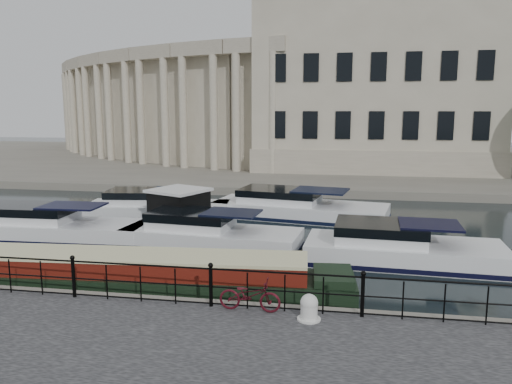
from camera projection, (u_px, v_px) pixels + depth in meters
ground_plane at (230, 295)px, 15.77m from camera, size 160.00×160.00×0.00m
far_bank at (310, 161)px, 53.63m from camera, size 120.00×42.00×0.55m
railing at (211, 283)px, 13.39m from camera, size 24.14×0.14×1.22m
civic_building at (298, 96)px, 48.51m from camera, size 53.55×31.84×16.85m
bicycle at (250, 295)px, 13.11m from camera, size 1.66×0.63×0.87m
mooring_bollard at (309, 308)px, 12.57m from camera, size 0.60×0.60×0.68m
narrowboat at (121, 278)px, 16.29m from camera, size 15.23×3.07×1.55m
harbour_hut at (179, 213)px, 23.60m from camera, size 3.99×3.72×2.20m
cabin_cruisers at (221, 225)px, 23.65m from camera, size 23.56×11.47×1.99m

